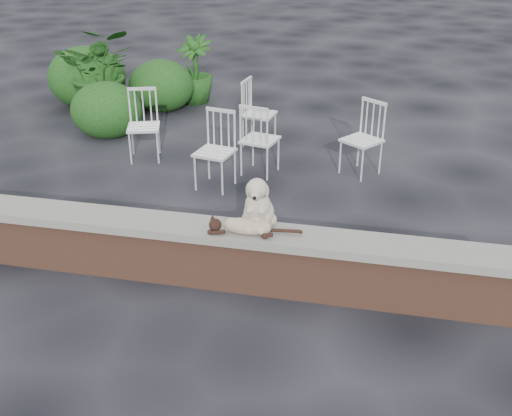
% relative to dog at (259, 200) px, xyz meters
% --- Properties ---
extents(ground, '(60.00, 60.00, 0.00)m').
position_rel_dog_xyz_m(ground, '(-0.79, -0.09, -0.84)').
color(ground, black).
rests_on(ground, ground).
extents(brick_wall, '(6.00, 0.30, 0.50)m').
position_rel_dog_xyz_m(brick_wall, '(-0.79, -0.09, -0.59)').
color(brick_wall, brown).
rests_on(brick_wall, ground).
extents(capstone, '(6.20, 0.40, 0.08)m').
position_rel_dog_xyz_m(capstone, '(-0.79, -0.09, -0.30)').
color(capstone, slate).
rests_on(capstone, brick_wall).
extents(dog, '(0.36, 0.46, 0.52)m').
position_rel_dog_xyz_m(dog, '(0.00, 0.00, 0.00)').
color(dog, beige).
rests_on(dog, capstone).
extents(cat, '(0.97, 0.28, 0.16)m').
position_rel_dog_xyz_m(cat, '(-0.08, -0.15, -0.18)').
color(cat, tan).
rests_on(cat, capstone).
extents(chair_d, '(0.78, 0.78, 0.94)m').
position_rel_dog_xyz_m(chair_d, '(0.75, 2.72, -0.37)').
color(chair_d, white).
rests_on(chair_d, ground).
extents(chair_a, '(0.70, 0.70, 0.94)m').
position_rel_dog_xyz_m(chair_a, '(-2.12, 2.62, -0.37)').
color(chair_a, white).
rests_on(chair_a, ground).
extents(chair_e, '(0.63, 0.63, 0.94)m').
position_rel_dog_xyz_m(chair_e, '(-0.72, 3.47, -0.37)').
color(chair_e, white).
rests_on(chair_e, ground).
extents(chair_c, '(0.67, 0.67, 0.94)m').
position_rel_dog_xyz_m(chair_c, '(-0.51, 2.48, -0.37)').
color(chair_c, white).
rests_on(chair_c, ground).
extents(chair_b, '(0.66, 0.66, 0.94)m').
position_rel_dog_xyz_m(chair_b, '(-0.95, 1.93, -0.37)').
color(chair_b, white).
rests_on(chair_b, ground).
extents(potted_plant_a, '(1.53, 1.41, 1.43)m').
position_rel_dog_xyz_m(potted_plant_a, '(-3.50, 4.36, -0.12)').
color(potted_plant_a, '#124013').
rests_on(potted_plant_a, ground).
extents(potted_plant_b, '(0.75, 0.75, 1.14)m').
position_rel_dog_xyz_m(potted_plant_b, '(-2.23, 5.26, -0.27)').
color(potted_plant_b, '#124013').
rests_on(potted_plant_b, ground).
extents(shrubbery, '(2.51, 2.43, 1.05)m').
position_rel_dog_xyz_m(shrubbery, '(-3.39, 4.43, -0.41)').
color(shrubbery, '#124013').
rests_on(shrubbery, ground).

